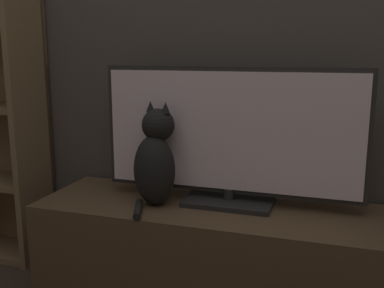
{
  "coord_description": "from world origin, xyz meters",
  "views": [
    {
      "loc": [
        0.41,
        -0.72,
        1.02
      ],
      "look_at": [
        -0.13,
        0.95,
        0.66
      ],
      "focal_mm": 42.0,
      "sensor_mm": 36.0,
      "label": 1
    }
  ],
  "objects": [
    {
      "name": "tv",
      "position": [
        0.01,
        1.0,
        0.69
      ],
      "size": [
        1.06,
        0.22,
        0.56
      ],
      "color": "black",
      "rests_on": "tv_stand"
    },
    {
      "name": "tv_stand",
      "position": [
        0.0,
        0.95,
        0.2
      ],
      "size": [
        1.52,
        0.47,
        0.41
      ],
      "color": "brown",
      "rests_on": "ground_plane"
    },
    {
      "name": "cat",
      "position": [
        -0.27,
        0.9,
        0.59
      ],
      "size": [
        0.2,
        0.31,
        0.42
      ],
      "rotation": [
        0.0,
        0.0,
        -0.23
      ],
      "color": "black",
      "rests_on": "tv_stand"
    }
  ]
}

